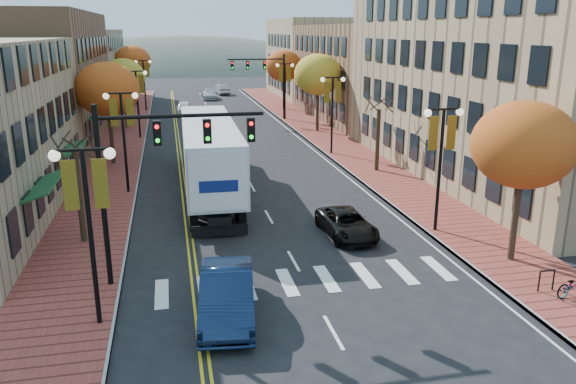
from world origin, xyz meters
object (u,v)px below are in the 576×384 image
bicycle (574,284)px  black_suv (347,224)px  navy_sedan (227,294)px  semi_truck (208,149)px

bicycle → black_suv: bearing=23.6°
black_suv → bicycle: bearing=-55.4°
navy_sedan → bicycle: bearing=0.4°
semi_truck → black_suv: semi_truck is taller
black_suv → bicycle: (6.08, -8.02, -0.02)m
navy_sedan → bicycle: navy_sedan is taller
semi_truck → black_suv: size_ratio=4.03×
semi_truck → bicycle: semi_truck is taller
navy_sedan → black_suv: bearing=52.7°
navy_sedan → semi_truck: bearing=94.3°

